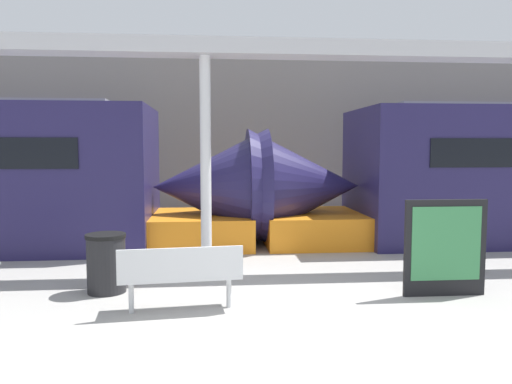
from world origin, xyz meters
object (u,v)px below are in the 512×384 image
bench_near (181,273)px  poster_board (445,247)px  trash_bin (106,263)px  support_column_near (206,165)px

bench_near → poster_board: (3.85, 0.40, 0.19)m
trash_bin → poster_board: size_ratio=0.62×
trash_bin → poster_board: poster_board is taller
bench_near → trash_bin: size_ratio=1.86×
trash_bin → poster_board: 5.08m
poster_board → trash_bin: bearing=172.8°
poster_board → support_column_near: support_column_near is taller
poster_board → support_column_near: (-3.53, 1.90, 1.17)m
bench_near → support_column_near: 2.70m
trash_bin → support_column_near: size_ratio=0.24×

